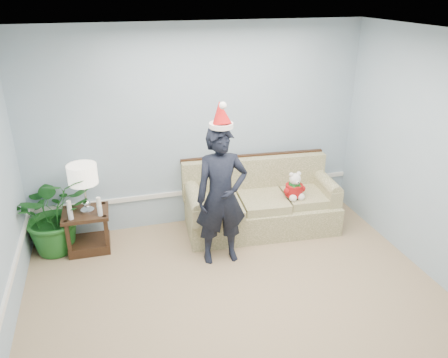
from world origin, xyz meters
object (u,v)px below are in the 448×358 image
Objects in this scene: houseplant at (54,213)px; man at (221,197)px; sofa at (260,204)px; table_lamp at (83,176)px; side_table at (89,235)px; teddy_bear at (294,188)px.

man is (1.93, -0.75, 0.32)m from houseplant.
table_lamp reaches higher than sofa.
table_lamp reaches higher than houseplant.
sofa is 2.00× the size of houseplant.
man is (-0.72, -0.62, 0.51)m from sofa.
houseplant is at bearing 160.16° from man.
side_table is at bearing 158.85° from man.
teddy_bear reaches higher than side_table.
man is at bearing -134.82° from sofa.
sofa is 2.28m from side_table.
sofa is 2.35m from table_lamp.
teddy_bear is at bearing 20.72° from man.
side_table is 1.51× the size of teddy_bear.
sofa reaches higher than side_table.
side_table is at bearing -15.48° from houseplant.
side_table is at bearing 178.67° from table_lamp.
houseplant is 0.62× the size of man.
man reaches higher than houseplant.
table_lamp is at bearing 158.47° from man.
man is 1.19m from teddy_bear.
side_table is 1.81m from man.
side_table is (-2.28, 0.03, -0.13)m from sofa.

